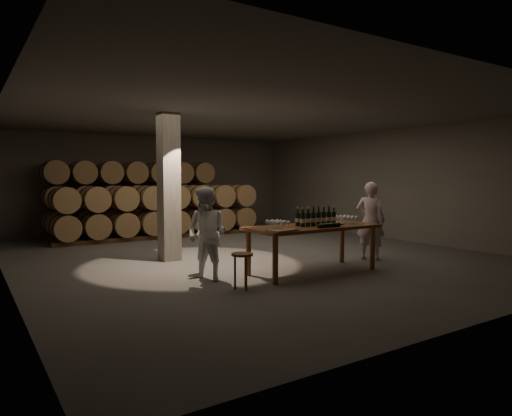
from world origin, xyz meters
TOP-DOWN VIEW (x-y plane):
  - room at (-1.80, 0.20)m, footprint 12.00×12.00m
  - tasting_table at (0.00, -2.50)m, footprint 2.60×1.10m
  - barrel_stack_back at (-0.96, 5.20)m, footprint 5.48×0.95m
  - barrel_stack_front at (-0.57, 3.80)m, footprint 6.26×0.95m
  - bottle_cluster at (0.11, -2.47)m, footprint 0.87×0.24m
  - lying_bottles at (0.07, -2.89)m, footprint 0.62×0.08m
  - glass_cluster_left at (-0.87, -2.56)m, footprint 0.30×0.41m
  - glass_cluster_right at (0.83, -2.55)m, footprint 0.30×0.41m
  - plate at (0.62, -2.51)m, footprint 0.27×0.27m
  - notebook_near at (-0.89, -2.92)m, footprint 0.29×0.25m
  - notebook_corner at (-1.12, -2.90)m, footprint 0.27×0.33m
  - pen at (-0.73, -2.95)m, footprint 0.14×0.02m
  - stool at (-1.81, -2.88)m, footprint 0.35×0.35m
  - person_man at (1.94, -2.16)m, footprint 0.68×0.75m
  - person_woman at (-2.01, -2.02)m, footprint 0.91×1.00m

SIDE VIEW (x-z plane):
  - stool at x=-1.81m, z-range 0.19..0.78m
  - tasting_table at x=0.00m, z-range 0.35..1.25m
  - barrel_stack_front at x=-0.57m, z-range 0.04..1.61m
  - person_woman at x=-2.01m, z-range 0.00..1.66m
  - person_man at x=1.94m, z-range 0.00..1.72m
  - pen at x=-0.73m, z-range 0.90..0.91m
  - plate at x=0.62m, z-range 0.90..0.92m
  - notebook_corner at x=-1.12m, z-range 0.90..0.93m
  - notebook_near at x=-0.89m, z-range 0.90..0.93m
  - lying_bottles at x=0.07m, z-range 0.90..0.98m
  - glass_cluster_left at x=-0.87m, z-range 0.93..1.09m
  - glass_cluster_right at x=0.83m, z-range 0.94..1.09m
  - bottle_cluster at x=0.11m, z-range 0.85..1.21m
  - barrel_stack_back at x=-0.96m, z-range 0.04..2.35m
  - room at x=-1.80m, z-range -4.40..7.60m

